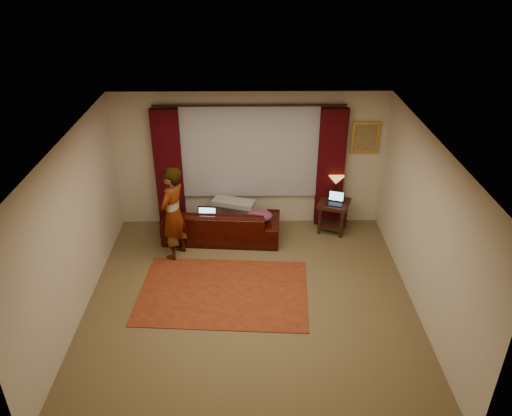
{
  "coord_description": "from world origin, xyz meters",
  "views": [
    {
      "loc": [
        0.02,
        -6.06,
        4.96
      ],
      "look_at": [
        0.1,
        1.2,
        1.0
      ],
      "focal_mm": 35.0,
      "sensor_mm": 36.0,
      "label": 1
    }
  ],
  "objects_px": {
    "sofa": "(221,218)",
    "end_table": "(333,216)",
    "tiffany_lamp": "(336,187)",
    "laptop_table": "(335,199)",
    "laptop_sofa": "(206,217)",
    "person": "(173,214)"
  },
  "relations": [
    {
      "from": "end_table",
      "to": "person",
      "type": "xyz_separation_m",
      "value": [
        -2.87,
        -0.82,
        0.54
      ]
    },
    {
      "from": "end_table",
      "to": "laptop_table",
      "type": "relative_size",
      "value": 1.92
    },
    {
      "from": "sofa",
      "to": "laptop_sofa",
      "type": "relative_size",
      "value": 5.71
    },
    {
      "from": "laptop_sofa",
      "to": "end_table",
      "type": "xyz_separation_m",
      "value": [
        2.36,
        0.42,
        -0.24
      ]
    },
    {
      "from": "end_table",
      "to": "tiffany_lamp",
      "type": "relative_size",
      "value": 1.35
    },
    {
      "from": "sofa",
      "to": "end_table",
      "type": "xyz_separation_m",
      "value": [
        2.09,
        0.24,
        -0.12
      ]
    },
    {
      "from": "laptop_sofa",
      "to": "laptop_table",
      "type": "bearing_deg",
      "value": 14.76
    },
    {
      "from": "tiffany_lamp",
      "to": "laptop_table",
      "type": "xyz_separation_m",
      "value": [
        -0.04,
        -0.25,
        -0.12
      ]
    },
    {
      "from": "tiffany_lamp",
      "to": "end_table",
      "type": "bearing_deg",
      "value": -101.69
    },
    {
      "from": "sofa",
      "to": "end_table",
      "type": "bearing_deg",
      "value": -169.05
    },
    {
      "from": "laptop_sofa",
      "to": "end_table",
      "type": "height_order",
      "value": "laptop_sofa"
    },
    {
      "from": "sofa",
      "to": "laptop_sofa",
      "type": "height_order",
      "value": "sofa"
    },
    {
      "from": "tiffany_lamp",
      "to": "laptop_table",
      "type": "bearing_deg",
      "value": -98.42
    },
    {
      "from": "end_table",
      "to": "tiffany_lamp",
      "type": "height_order",
      "value": "tiffany_lamp"
    },
    {
      "from": "laptop_sofa",
      "to": "person",
      "type": "relative_size",
      "value": 0.22
    },
    {
      "from": "sofa",
      "to": "tiffany_lamp",
      "type": "height_order",
      "value": "tiffany_lamp"
    },
    {
      "from": "person",
      "to": "sofa",
      "type": "bearing_deg",
      "value": 149.73
    },
    {
      "from": "sofa",
      "to": "tiffany_lamp",
      "type": "xyz_separation_m",
      "value": [
        2.13,
        0.41,
        0.42
      ]
    },
    {
      "from": "person",
      "to": "laptop_table",
      "type": "bearing_deg",
      "value": 127.47
    },
    {
      "from": "laptop_table",
      "to": "person",
      "type": "xyz_separation_m",
      "value": [
        -2.87,
        -0.73,
        0.12
      ]
    },
    {
      "from": "sofa",
      "to": "person",
      "type": "bearing_deg",
      "value": 40.9
    },
    {
      "from": "end_table",
      "to": "laptop_table",
      "type": "xyz_separation_m",
      "value": [
        -0.0,
        -0.09,
        0.42
      ]
    }
  ]
}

